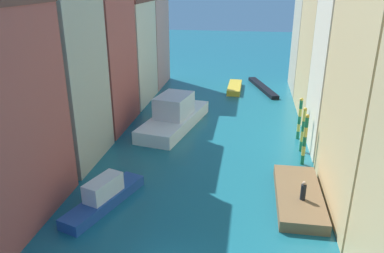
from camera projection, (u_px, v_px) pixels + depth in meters
ground_plane at (217, 120)px, 42.10m from camera, size 154.00×154.00×0.00m
building_left_1 at (52, 65)px, 30.23m from camera, size 6.60×7.51×16.36m
building_left_2 at (94, 57)px, 38.12m from camera, size 6.60×8.34×14.54m
building_left_3 at (123, 50)px, 46.51m from camera, size 6.60×8.58×12.80m
building_left_4 at (141, 30)px, 53.67m from camera, size 6.60×7.78×15.54m
building_right_2 at (361, 36)px, 31.43m from camera, size 6.60×7.41×20.37m
building_right_3 at (338, 29)px, 40.18m from camera, size 6.60×11.29×19.19m
building_right_4 at (321, 27)px, 49.94m from camera, size 6.60×8.92×17.35m
waterfront_dock at (299, 196)px, 26.60m from camera, size 3.07×7.75×0.77m
person_on_dock at (303, 191)px, 25.26m from camera, size 0.36×0.36×1.36m
mooring_pole_0 at (305, 139)px, 31.18m from camera, size 0.33×0.33×4.47m
mooring_pole_1 at (303, 129)px, 33.65m from camera, size 0.33×0.33×4.16m
mooring_pole_2 at (300, 118)px, 36.31m from camera, size 0.33×0.33×4.17m
vaporetto_white at (174, 116)px, 39.67m from camera, size 5.97×11.98×3.47m
gondola_black at (263, 87)px, 53.62m from camera, size 4.13×10.10×0.50m
motorboat_0 at (235, 88)px, 53.10m from camera, size 1.81×6.46×0.74m
motorboat_1 at (104, 196)px, 25.92m from camera, size 3.80×7.31×2.05m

